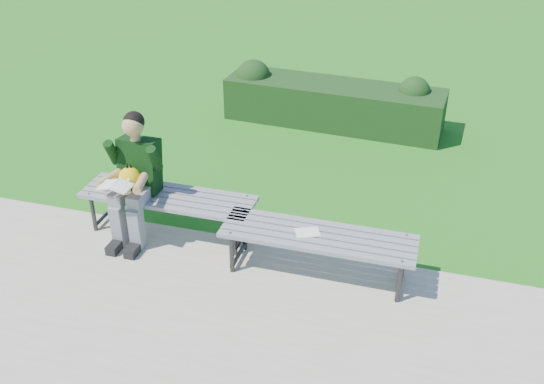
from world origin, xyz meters
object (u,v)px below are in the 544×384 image
hedge (331,101)px  seated_boy (134,174)px  bench_right (318,239)px  bench_left (168,200)px  paper_sheet (307,232)px

hedge → seated_boy: size_ratio=2.40×
hedge → bench_right: size_ratio=1.75×
bench_left → bench_right: (1.62, -0.26, 0.00)m
hedge → bench_right: 3.62m
bench_right → bench_left: bearing=170.8°
paper_sheet → bench_left: bearing=170.2°
hedge → paper_sheet: bearing=-82.1°
bench_right → paper_sheet: (-0.10, 0.00, 0.06)m
hedge → seated_boy: bearing=-111.3°
seated_boy → paper_sheet: size_ratio=4.94×
hedge → seated_boy: 3.67m
bench_left → seated_boy: (-0.30, -0.09, 0.30)m
hedge → paper_sheet: 3.61m
hedge → paper_sheet: size_ratio=11.85×
bench_left → bench_right: bearing=-9.2°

